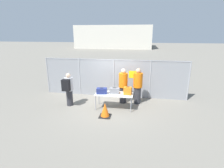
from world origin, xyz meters
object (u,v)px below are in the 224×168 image
suitcase_grey (115,91)px  traffic_cone (105,110)px  inspection_table (114,95)px  traveler_hooded (68,88)px  security_worker_far (138,86)px  suitcase_orange (128,91)px  utility_trailer (155,84)px  security_worker_near (123,85)px  suitcase_navy (102,91)px

suitcase_grey → traffic_cone: size_ratio=0.74×
inspection_table → traffic_cone: bearing=-105.0°
traveler_hooded → security_worker_far: bearing=-7.3°
inspection_table → suitcase_orange: size_ratio=4.67×
utility_trailer → traffic_cone: 4.71m
security_worker_near → traffic_cone: 1.95m
suitcase_orange → traveler_hooded: traveler_hooded is taller
security_worker_near → security_worker_far: size_ratio=0.98×
traveler_hooded → suitcase_orange: bearing=-20.7°
suitcase_grey → traffic_cone: suitcase_grey is taller
traveler_hooded → security_worker_near: bearing=-4.0°
suitcase_grey → security_worker_far: bearing=36.0°
inspection_table → utility_trailer: utility_trailer is taller
security_worker_far → utility_trailer: security_worker_far is taller
security_worker_near → utility_trailer: (1.79, 2.32, -0.49)m
inspection_table → suitcase_grey: bearing=76.9°
suitcase_orange → traveler_hooded: (-2.91, -0.09, -0.01)m
security_worker_far → suitcase_grey: bearing=43.3°
security_worker_far → suitcase_navy: bearing=35.2°
inspection_table → traffic_cone: inspection_table is taller
security_worker_near → traffic_cone: (-0.59, -1.74, -0.65)m
traffic_cone → suitcase_navy: bearing=110.9°
security_worker_near → security_worker_far: 0.75m
suitcase_navy → traveler_hooded: (-1.68, -0.02, 0.04)m
security_worker_near → utility_trailer: bearing=-125.8°
utility_trailer → traffic_cone: utility_trailer is taller
inspection_table → security_worker_far: 1.40m
suitcase_orange → traffic_cone: 1.45m
suitcase_navy → security_worker_near: security_worker_near is taller
traveler_hooded → traffic_cone: bearing=-45.7°
suitcase_grey → traveler_hooded: bearing=-176.9°
suitcase_orange → traffic_cone: size_ratio=0.61×
traveler_hooded → suitcase_navy: bearing=-21.8°
suitcase_orange → security_worker_near: size_ratio=0.21×
traffic_cone → utility_trailer: bearing=59.5°
utility_trailer → traffic_cone: bearing=-120.5°
suitcase_orange → security_worker_far: 0.93m
suitcase_grey → security_worker_far: (1.08, 0.78, 0.08)m
suitcase_orange → security_worker_near: 0.84m
suitcase_grey → security_worker_near: size_ratio=0.26×
traveler_hooded → utility_trailer: 5.46m
utility_trailer → security_worker_near: bearing=-127.7°
security_worker_near → security_worker_far: (0.75, 0.03, 0.02)m
inspection_table → traffic_cone: 1.05m
suitcase_grey → security_worker_near: bearing=66.2°
suitcase_grey → suitcase_navy: bearing=-170.0°
inspection_table → traveler_hooded: 2.28m
security_worker_far → utility_trailer: 2.56m
inspection_table → traveler_hooded: bearing=-178.2°
suitcase_navy → security_worker_near: 1.27m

